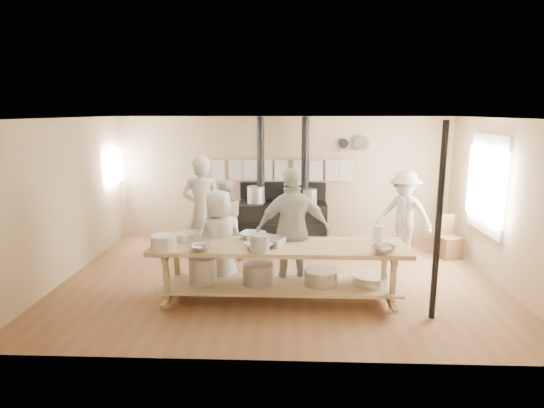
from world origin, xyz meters
name	(u,v)px	position (x,y,z in m)	size (l,w,h in m)	color
ground	(280,279)	(0.00, 0.00, 0.00)	(7.00, 7.00, 0.00)	brown
room_shell	(281,181)	(0.00, 0.00, 1.62)	(7.00, 7.00, 7.00)	tan
window_right	(488,184)	(3.47, 0.60, 1.50)	(0.09, 1.50, 1.65)	beige
left_opening	(113,166)	(-3.45, 2.00, 1.60)	(0.00, 0.90, 0.90)	white
stove	(282,218)	(-0.01, 2.12, 0.52)	(1.90, 0.75, 2.60)	black
towel_rail	(283,167)	(0.00, 2.40, 1.55)	(3.00, 0.04, 0.47)	tan
back_wall_shelf	(354,146)	(1.46, 2.43, 2.00)	(0.63, 0.14, 0.32)	tan
prep_table	(278,267)	(-0.01, -0.90, 0.52)	(3.60, 0.90, 0.85)	tan
support_post	(439,223)	(2.05, -1.35, 1.30)	(0.08, 0.08, 2.60)	black
cook_far_left	(202,210)	(-1.41, 0.74, 0.98)	(0.71, 0.47, 1.96)	beige
cook_left	(224,220)	(-1.04, 0.92, 0.76)	(0.74, 0.57, 1.51)	beige
cook_center	(219,240)	(-0.92, -0.45, 0.78)	(0.76, 0.50, 1.56)	beige
cook_right	(293,231)	(0.20, -0.53, 0.95)	(1.11, 0.46, 1.90)	beige
cook_by_window	(404,214)	(2.27, 1.24, 0.82)	(1.07, 0.61, 1.65)	beige
chair	(449,245)	(3.15, 1.28, 0.23)	(0.46, 0.46, 0.79)	brown
bowl_white_a	(253,235)	(-0.40, -0.57, 0.89)	(0.36, 0.36, 0.09)	silver
bowl_steel_a	(200,248)	(-1.06, -1.23, 0.89)	(0.28, 0.28, 0.09)	silver
bowl_white_b	(258,246)	(-0.28, -1.11, 0.89)	(0.36, 0.36, 0.09)	silver
bowl_steel_b	(383,250)	(1.39, -1.23, 0.90)	(0.33, 0.33, 0.10)	silver
roasting_pan	(267,240)	(-0.18, -0.86, 0.90)	(0.48, 0.32, 0.11)	#B2B2B7
mixing_bowl_large	(189,237)	(-1.31, -0.74, 0.91)	(0.39, 0.39, 0.12)	silver
bucket_galv	(259,243)	(-0.26, -1.23, 0.97)	(0.26, 0.26, 0.24)	gray
deep_bowl_enamel	(164,243)	(-1.55, -1.23, 0.96)	(0.34, 0.34, 0.21)	silver
pitcher	(378,233)	(1.45, -0.57, 0.96)	(0.13, 0.13, 0.21)	silver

